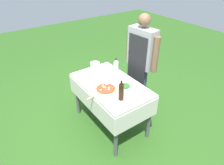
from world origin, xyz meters
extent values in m
plane|color=#2D5B1E|center=(0.00, 0.00, 0.00)|extent=(12.00, 12.00, 0.00)
cube|color=beige|center=(0.00, 0.00, 0.77)|extent=(1.22, 0.72, 0.04)
cube|color=beige|center=(0.00, -0.36, 0.61)|extent=(1.22, 0.01, 0.28)
cube|color=beige|center=(0.00, 0.36, 0.61)|extent=(1.22, 0.01, 0.28)
cube|color=beige|center=(-0.61, 0.00, 0.61)|extent=(0.01, 0.72, 0.28)
cube|color=beige|center=(0.61, 0.00, 0.61)|extent=(0.01, 0.72, 0.28)
cylinder|color=#4C4C51|center=(-0.55, -0.30, 0.38)|extent=(0.05, 0.05, 0.75)
cylinder|color=#4C4C51|center=(0.55, -0.30, 0.38)|extent=(0.05, 0.05, 0.75)
cylinder|color=#4C4C51|center=(-0.55, 0.30, 0.38)|extent=(0.05, 0.05, 0.75)
cylinder|color=#4C4C51|center=(0.55, 0.30, 0.38)|extent=(0.05, 0.05, 0.75)
cylinder|color=#333D56|center=(-0.02, 0.68, 0.42)|extent=(0.12, 0.12, 0.83)
cylinder|color=#333D56|center=(-0.18, 0.66, 0.42)|extent=(0.12, 0.12, 0.83)
cube|color=#99999E|center=(-0.10, 0.67, 1.15)|extent=(0.47, 0.24, 0.62)
cube|color=#232326|center=(-0.09, 0.56, 0.91)|extent=(0.36, 0.05, 0.91)
cylinder|color=brown|center=(0.17, 0.70, 1.12)|extent=(0.10, 0.10, 0.56)
cylinder|color=brown|center=(-0.36, 0.64, 1.12)|extent=(0.10, 0.10, 0.56)
sphere|color=brown|center=(-0.10, 0.67, 1.57)|extent=(0.19, 0.19, 0.19)
cube|color=#D1B27F|center=(0.10, -0.15, 0.79)|extent=(0.37, 0.37, 0.01)
cylinder|color=#D1B27F|center=(0.13, -0.39, 0.79)|extent=(0.05, 0.16, 0.02)
cylinder|color=beige|center=(0.10, -0.15, 0.80)|extent=(0.30, 0.30, 0.01)
cylinder|color=#D14223|center=(0.10, -0.15, 0.81)|extent=(0.27, 0.27, 0.00)
ellipsoid|color=white|center=(0.16, -0.13, 0.82)|extent=(0.04, 0.04, 0.01)
ellipsoid|color=white|center=(0.03, -0.15, 0.82)|extent=(0.04, 0.04, 0.01)
ellipsoid|color=white|center=(0.02, -0.14, 0.82)|extent=(0.05, 0.04, 0.01)
ellipsoid|color=white|center=(0.03, -0.08, 0.82)|extent=(0.06, 0.06, 0.02)
ellipsoid|color=white|center=(0.08, -0.15, 0.82)|extent=(0.05, 0.05, 0.01)
ellipsoid|color=white|center=(0.12, -0.11, 0.82)|extent=(0.03, 0.03, 0.01)
ellipsoid|color=white|center=(0.10, -0.22, 0.82)|extent=(0.03, 0.03, 0.01)
ellipsoid|color=#286B23|center=(0.13, -0.14, 0.82)|extent=(0.04, 0.03, 0.00)
ellipsoid|color=#286B23|center=(0.11, -0.24, 0.82)|extent=(0.03, 0.02, 0.00)
ellipsoid|color=#286B23|center=(0.13, -0.17, 0.82)|extent=(0.03, 0.03, 0.00)
ellipsoid|color=#286B23|center=(0.15, -0.07, 0.82)|extent=(0.04, 0.04, 0.00)
ellipsoid|color=#286B23|center=(0.02, -0.16, 0.82)|extent=(0.03, 0.02, 0.00)
ellipsoid|color=#286B23|center=(0.06, -0.14, 0.82)|extent=(0.03, 0.04, 0.00)
cylinder|color=black|center=(0.38, -0.10, 0.90)|extent=(0.07, 0.07, 0.23)
cylinder|color=black|center=(0.38, -0.10, 1.04)|extent=(0.03, 0.03, 0.06)
cylinder|color=silver|center=(0.38, -0.10, 1.08)|extent=(0.03, 0.03, 0.02)
cylinder|color=silver|center=(-0.19, 0.24, 0.89)|extent=(0.08, 0.08, 0.20)
cone|color=silver|center=(-0.19, 0.24, 1.01)|extent=(0.08, 0.08, 0.05)
cylinder|color=#232326|center=(-0.19, 0.24, 1.04)|extent=(0.03, 0.03, 0.02)
cube|color=silver|center=(0.19, 0.12, 0.79)|extent=(0.21, 0.21, 0.01)
ellipsoid|color=#286B23|center=(0.19, 0.12, 0.81)|extent=(0.18, 0.17, 0.04)
cylinder|color=silver|center=(-0.48, 0.04, 0.85)|extent=(0.15, 0.15, 0.13)
cylinder|color=white|center=(-0.17, -0.01, 0.79)|extent=(0.23, 0.23, 0.00)
cylinder|color=white|center=(-0.17, -0.01, 0.79)|extent=(0.23, 0.23, 0.00)
cylinder|color=white|center=(-0.17, -0.01, 0.80)|extent=(0.23, 0.23, 0.00)
cylinder|color=white|center=(-0.17, -0.01, 0.80)|extent=(0.23, 0.23, 0.00)
camera|label=1|loc=(1.99, -1.38, 2.35)|focal=32.00mm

